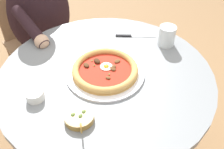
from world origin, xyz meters
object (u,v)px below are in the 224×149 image
dining_table (106,99)px  olive_pan (79,117)px  steak_knife (130,36)px  pizza_on_plate (104,70)px  cafe_chair_diner (36,29)px  ramekin_capers (35,95)px  water_glass (167,37)px  diner_person (46,44)px

dining_table → olive_pan: bearing=-6.0°
dining_table → steak_knife: steak_knife is taller
pizza_on_plate → steak_knife: (-0.30, 0.05, -0.01)m
cafe_chair_diner → ramekin_capers: bearing=28.8°
water_glass → olive_pan: water_glass is taller
ramekin_capers → cafe_chair_diner: bearing=-151.2°
steak_knife → ramekin_capers: (0.49, -0.27, 0.02)m
water_glass → olive_pan: bearing=-26.1°
dining_table → diner_person: bearing=-129.8°
steak_knife → olive_pan: bearing=-7.9°
dining_table → pizza_on_plate: pizza_on_plate is taller
dining_table → diner_person: 0.65m
pizza_on_plate → cafe_chair_diner: bearing=-130.4°
diner_person → cafe_chair_diner: (-0.10, -0.11, 0.03)m
water_glass → cafe_chair_diner: size_ratio=0.11×
pizza_on_plate → cafe_chair_diner: cafe_chair_diner is taller
pizza_on_plate → ramekin_capers: (0.20, -0.21, 0.00)m
diner_person → dining_table: bearing=50.2°
dining_table → steak_knife: bearing=170.4°
pizza_on_plate → steak_knife: 0.30m
water_glass → cafe_chair_diner: 0.90m
diner_person → pizza_on_plate: bearing=49.6°
ramekin_capers → cafe_chair_diner: cafe_chair_diner is taller
dining_table → steak_knife: size_ratio=4.53×
pizza_on_plate → olive_pan: 0.25m
steak_knife → ramekin_capers: size_ratio=2.95×
olive_pan → ramekin_capers: bearing=-106.1°
pizza_on_plate → dining_table: bearing=155.0°
olive_pan → diner_person: diner_person is taller
diner_person → cafe_chair_diner: bearing=-130.6°
ramekin_capers → dining_table: bearing=132.9°
water_glass → dining_table: bearing=-40.9°
pizza_on_plate → diner_person: diner_person is taller
ramekin_capers → olive_pan: olive_pan is taller
cafe_chair_diner → dining_table: bearing=50.1°
steak_knife → olive_pan: 0.55m
dining_table → diner_person: size_ratio=0.80×
pizza_on_plate → olive_pan: size_ratio=2.63×
steak_knife → olive_pan: (0.55, -0.08, 0.01)m
pizza_on_plate → cafe_chair_diner: (-0.52, -0.61, -0.20)m
water_glass → steak_knife: size_ratio=0.48×
pizza_on_plate → ramekin_capers: pizza_on_plate is taller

